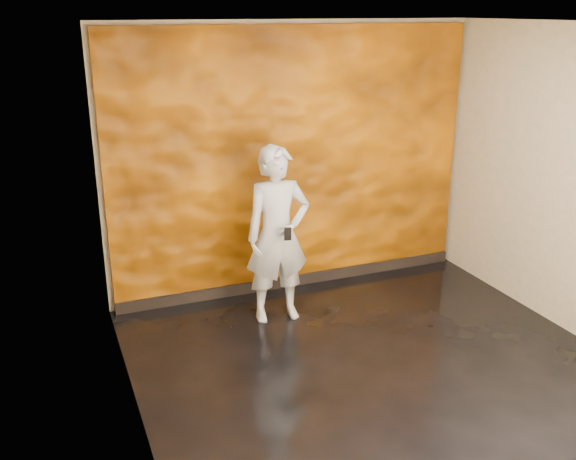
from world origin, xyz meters
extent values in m
cube|color=black|center=(0.00, 0.00, -0.01)|extent=(4.00, 4.00, 0.01)
cube|color=tan|center=(0.00, 2.00, 1.40)|extent=(4.00, 0.02, 2.80)
cube|color=tan|center=(-2.00, 0.00, 1.40)|extent=(0.02, 4.00, 2.80)
cube|color=white|center=(0.00, 0.00, 2.80)|extent=(4.00, 4.00, 0.01)
cube|color=orange|center=(0.00, 1.96, 1.38)|extent=(3.90, 0.06, 2.75)
cube|color=black|center=(0.00, 1.92, 0.06)|extent=(3.90, 0.04, 0.12)
imported|color=#92969F|center=(-0.45, 1.28, 0.86)|extent=(0.65, 0.44, 1.72)
cube|color=black|center=(-0.45, 1.03, 0.95)|extent=(0.07, 0.03, 0.12)
camera|label=1|loc=(-2.49, -4.09, 2.90)|focal=40.00mm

